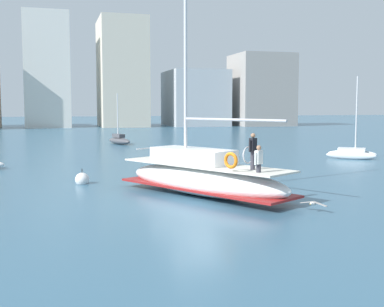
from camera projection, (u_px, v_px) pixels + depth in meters
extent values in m
plane|color=#38607A|center=(199.00, 203.00, 21.11)|extent=(400.00, 400.00, 0.00)
ellipsoid|color=white|center=(204.00, 181.00, 22.98)|extent=(6.85, 9.52, 1.40)
cube|color=maroon|center=(204.00, 187.00, 23.01)|extent=(6.78, 9.37, 0.10)
cube|color=beige|center=(204.00, 165.00, 22.91)|extent=(6.45, 9.01, 0.08)
cube|color=white|center=(193.00, 156.00, 23.37)|extent=(3.61, 4.58, 0.70)
cylinder|color=silver|center=(185.00, 57.00, 23.26)|extent=(0.16, 0.16, 10.07)
cylinder|color=#B7B7BC|center=(231.00, 120.00, 21.53)|extent=(2.97, 5.06, 0.12)
cylinder|color=silver|center=(143.00, 149.00, 25.93)|extent=(0.81, 0.50, 0.06)
torus|color=orange|center=(231.00, 161.00, 20.18)|extent=(0.47, 0.68, 0.70)
cylinder|color=#33333D|center=(253.00, 160.00, 20.86)|extent=(0.20, 0.20, 0.80)
cube|color=black|center=(253.00, 145.00, 20.80)|extent=(0.38, 0.33, 0.56)
sphere|color=#9E7051|center=(253.00, 135.00, 20.76)|extent=(0.20, 0.20, 0.20)
cylinder|color=black|center=(250.00, 146.00, 20.64)|extent=(0.09, 0.09, 0.50)
cylinder|color=black|center=(256.00, 145.00, 20.96)|extent=(0.09, 0.09, 0.50)
cylinder|color=#33333D|center=(259.00, 168.00, 19.99)|extent=(0.20, 0.20, 0.35)
cube|color=white|center=(259.00, 157.00, 19.95)|extent=(0.38, 0.33, 0.56)
sphere|color=#9E7051|center=(259.00, 148.00, 19.91)|extent=(0.20, 0.20, 0.20)
cylinder|color=white|center=(255.00, 159.00, 19.79)|extent=(0.09, 0.09, 0.50)
cylinder|color=white|center=(262.00, 158.00, 20.11)|extent=(0.09, 0.09, 0.50)
torus|color=silver|center=(248.00, 155.00, 21.01)|extent=(0.69, 0.43, 0.76)
ellipsoid|color=#4C4C51|center=(119.00, 141.00, 54.46)|extent=(2.56, 4.70, 0.74)
cube|color=#4C4C51|center=(118.00, 136.00, 54.59)|extent=(1.28, 1.97, 0.40)
cylinder|color=silver|center=(118.00, 115.00, 54.47)|extent=(0.12, 0.12, 4.92)
ellipsoid|color=silver|center=(352.00, 154.00, 40.20)|extent=(3.31, 2.64, 0.62)
ellipsoid|color=silver|center=(351.00, 155.00, 38.86)|extent=(3.31, 2.64, 0.62)
cube|color=silver|center=(352.00, 149.00, 39.49)|extent=(2.56, 2.43, 0.24)
cylinder|color=silver|center=(357.00, 112.00, 39.10)|extent=(0.11, 0.11, 5.77)
ellipsoid|color=silver|center=(313.00, 204.00, 19.35)|extent=(0.40, 0.35, 0.16)
sphere|color=silver|center=(311.00, 204.00, 19.20)|extent=(0.11, 0.11, 0.11)
cone|color=gold|center=(310.00, 204.00, 19.15)|extent=(0.08, 0.07, 0.04)
cube|color=#9E9993|center=(320.00, 204.00, 19.16)|extent=(0.42, 0.55, 0.14)
cube|color=#9E9993|center=(307.00, 202.00, 19.53)|extent=(0.42, 0.55, 0.14)
sphere|color=silver|center=(82.00, 180.00, 26.47)|extent=(0.76, 0.76, 0.76)
cylinder|color=black|center=(82.00, 174.00, 26.45)|extent=(0.04, 0.04, 0.60)
cube|color=silver|center=(47.00, 71.00, 99.38)|extent=(8.83, 10.78, 22.98)
cube|color=beige|center=(122.00, 73.00, 103.48)|extent=(9.57, 14.20, 22.50)
cube|color=#B2B7BC|center=(195.00, 98.00, 108.41)|extent=(12.22, 14.79, 12.05)
cube|color=gray|center=(261.00, 90.00, 108.25)|extent=(12.17, 11.60, 15.69)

